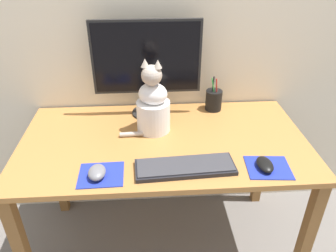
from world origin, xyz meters
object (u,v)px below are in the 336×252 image
(monitor, at_px, (147,63))
(computer_mouse_right, at_px, (265,164))
(computer_mouse_left, at_px, (97,172))
(pen_cup, at_px, (214,100))
(keyboard, at_px, (185,167))
(cat, at_px, (153,105))

(monitor, relative_size, computer_mouse_right, 4.97)
(monitor, xyz_separation_m, computer_mouse_left, (-0.21, -0.51, -0.25))
(monitor, bearing_deg, pen_cup, 3.51)
(computer_mouse_left, height_order, pen_cup, pen_cup)
(keyboard, relative_size, cat, 1.14)
(computer_mouse_right, distance_m, pen_cup, 0.53)
(monitor, xyz_separation_m, cat, (0.02, -0.17, -0.14))
(computer_mouse_left, bearing_deg, pen_cup, 43.68)
(monitor, height_order, pen_cup, monitor)
(monitor, height_order, computer_mouse_right, monitor)
(keyboard, distance_m, pen_cup, 0.54)
(pen_cup, bearing_deg, computer_mouse_right, -77.79)
(monitor, distance_m, pen_cup, 0.41)
(computer_mouse_left, xyz_separation_m, computer_mouse_right, (0.67, 0.01, -0.00))
(computer_mouse_left, relative_size, computer_mouse_right, 0.90)
(monitor, relative_size, keyboard, 1.30)
(computer_mouse_right, relative_size, cat, 0.30)
(computer_mouse_right, bearing_deg, monitor, 132.69)
(keyboard, bearing_deg, computer_mouse_left, -178.63)
(keyboard, relative_size, computer_mouse_left, 4.28)
(monitor, distance_m, computer_mouse_right, 0.72)
(keyboard, height_order, computer_mouse_left, computer_mouse_left)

